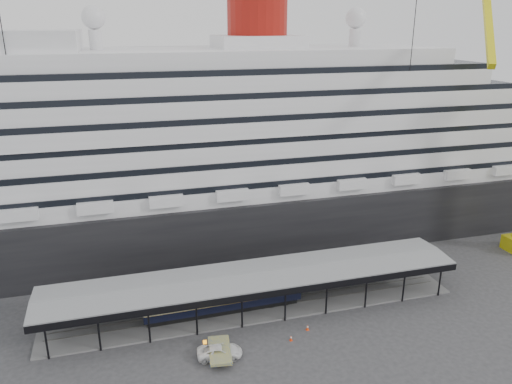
# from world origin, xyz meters

# --- Properties ---
(ground) EXTENTS (200.00, 200.00, 0.00)m
(ground) POSITION_xyz_m (0.00, 0.00, 0.00)
(ground) COLOR #333336
(ground) RESTS_ON ground
(cruise_ship) EXTENTS (130.00, 30.00, 43.90)m
(cruise_ship) POSITION_xyz_m (0.05, 32.00, 18.35)
(cruise_ship) COLOR black
(cruise_ship) RESTS_ON ground
(platform_canopy) EXTENTS (56.00, 9.18, 5.30)m
(platform_canopy) POSITION_xyz_m (0.00, 5.00, 2.36)
(platform_canopy) COLOR slate
(platform_canopy) RESTS_ON ground
(port_truck) EXTENTS (5.52, 3.10, 1.46)m
(port_truck) POSITION_xyz_m (-6.86, -4.18, 0.73)
(port_truck) COLOR white
(port_truck) RESTS_ON ground
(pullman_carriage) EXTENTS (21.22, 3.15, 20.79)m
(pullman_carriage) POSITION_xyz_m (-4.41, 5.00, 2.54)
(pullman_carriage) COLOR black
(pullman_carriage) RESTS_ON ground
(traffic_cone_left) EXTENTS (0.38, 0.38, 0.69)m
(traffic_cone_left) POSITION_xyz_m (-8.15, -3.85, 0.34)
(traffic_cone_left) COLOR #D4420B
(traffic_cone_left) RESTS_ON ground
(traffic_cone_mid) EXTENTS (0.43, 0.43, 0.76)m
(traffic_cone_mid) POSITION_xyz_m (4.94, -1.91, 0.38)
(traffic_cone_mid) COLOR #F13E0D
(traffic_cone_mid) RESTS_ON ground
(traffic_cone_right) EXTENTS (0.40, 0.40, 0.71)m
(traffic_cone_right) POSITION_xyz_m (2.17, -3.43, 0.35)
(traffic_cone_right) COLOR #EC380D
(traffic_cone_right) RESTS_ON ground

